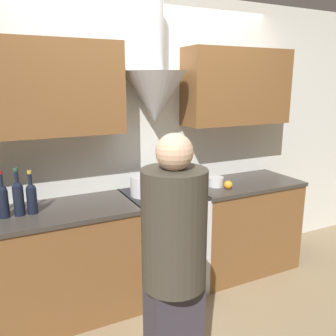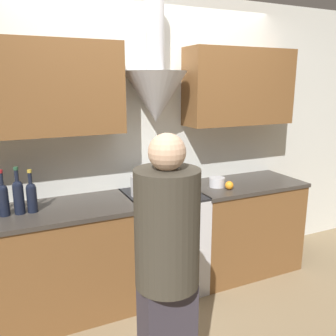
{
  "view_description": "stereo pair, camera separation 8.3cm",
  "coord_description": "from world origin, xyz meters",
  "px_view_note": "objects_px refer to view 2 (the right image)",
  "views": [
    {
      "loc": [
        -1.27,
        -2.32,
        1.84
      ],
      "look_at": [
        0.0,
        0.24,
        1.15
      ],
      "focal_mm": 38.0,
      "sensor_mm": 36.0,
      "label": 1
    },
    {
      "loc": [
        -1.2,
        -2.35,
        1.84
      ],
      "look_at": [
        0.0,
        0.24,
        1.15
      ],
      "focal_mm": 38.0,
      "sensor_mm": 36.0,
      "label": 2
    }
  ],
  "objects_px": {
    "wine_bottle_3": "(18,195)",
    "orange_fruit": "(229,185)",
    "stock_pot": "(146,185)",
    "person_foreground_left": "(167,273)",
    "mixing_bowl": "(176,186)",
    "saucepan": "(217,182)",
    "wine_bottle_4": "(32,195)",
    "stove_range": "(163,241)",
    "wine_bottle_2": "(3,198)"
  },
  "relations": [
    {
      "from": "wine_bottle_3",
      "to": "person_foreground_left",
      "type": "distance_m",
      "value": 1.37
    },
    {
      "from": "mixing_bowl",
      "to": "person_foreground_left",
      "type": "distance_m",
      "value": 1.4
    },
    {
      "from": "saucepan",
      "to": "person_foreground_left",
      "type": "xyz_separation_m",
      "value": [
        -1.05,
        -1.18,
        -0.06
      ]
    },
    {
      "from": "stove_range",
      "to": "person_foreground_left",
      "type": "xyz_separation_m",
      "value": [
        -0.51,
        -1.2,
        0.43
      ]
    },
    {
      "from": "wine_bottle_2",
      "to": "person_foreground_left",
      "type": "bearing_deg",
      "value": -58.07
    },
    {
      "from": "stock_pot",
      "to": "saucepan",
      "type": "height_order",
      "value": "stock_pot"
    },
    {
      "from": "wine_bottle_4",
      "to": "saucepan",
      "type": "xyz_separation_m",
      "value": [
        1.6,
        -0.01,
        -0.08
      ]
    },
    {
      "from": "wine_bottle_3",
      "to": "saucepan",
      "type": "xyz_separation_m",
      "value": [
        1.69,
        -0.01,
        -0.1
      ]
    },
    {
      "from": "orange_fruit",
      "to": "wine_bottle_3",
      "type": "bearing_deg",
      "value": 175.51
    },
    {
      "from": "stove_range",
      "to": "wine_bottle_3",
      "type": "bearing_deg",
      "value": -179.82
    },
    {
      "from": "wine_bottle_4",
      "to": "mixing_bowl",
      "type": "bearing_deg",
      "value": 1.94
    },
    {
      "from": "wine_bottle_3",
      "to": "mixing_bowl",
      "type": "relative_size",
      "value": 1.53
    },
    {
      "from": "stock_pot",
      "to": "wine_bottle_4",
      "type": "bearing_deg",
      "value": -177.84
    },
    {
      "from": "stock_pot",
      "to": "orange_fruit",
      "type": "relative_size",
      "value": 3.53
    },
    {
      "from": "stove_range",
      "to": "orange_fruit",
      "type": "xyz_separation_m",
      "value": [
        0.59,
        -0.14,
        0.49
      ]
    },
    {
      "from": "wine_bottle_3",
      "to": "saucepan",
      "type": "height_order",
      "value": "wine_bottle_3"
    },
    {
      "from": "stove_range",
      "to": "person_foreground_left",
      "type": "height_order",
      "value": "person_foreground_left"
    },
    {
      "from": "stove_range",
      "to": "wine_bottle_2",
      "type": "bearing_deg",
      "value": -179.86
    },
    {
      "from": "stock_pot",
      "to": "person_foreground_left",
      "type": "relative_size",
      "value": 0.17
    },
    {
      "from": "wine_bottle_3",
      "to": "stock_pot",
      "type": "relative_size",
      "value": 1.3
    },
    {
      "from": "orange_fruit",
      "to": "stove_range",
      "type": "bearing_deg",
      "value": 166.59
    },
    {
      "from": "saucepan",
      "to": "stove_range",
      "type": "bearing_deg",
      "value": 178.3
    },
    {
      "from": "stove_range",
      "to": "person_foreground_left",
      "type": "distance_m",
      "value": 1.37
    },
    {
      "from": "stove_range",
      "to": "saucepan",
      "type": "relative_size",
      "value": 6.2
    },
    {
      "from": "wine_bottle_2",
      "to": "orange_fruit",
      "type": "relative_size",
      "value": 4.45
    },
    {
      "from": "orange_fruit",
      "to": "saucepan",
      "type": "xyz_separation_m",
      "value": [
        -0.05,
        0.12,
        0.0
      ]
    },
    {
      "from": "wine_bottle_4",
      "to": "stock_pot",
      "type": "xyz_separation_m",
      "value": [
        0.92,
        0.03,
        -0.04
      ]
    },
    {
      "from": "orange_fruit",
      "to": "person_foreground_left",
      "type": "distance_m",
      "value": 1.53
    },
    {
      "from": "wine_bottle_3",
      "to": "wine_bottle_4",
      "type": "relative_size",
      "value": 1.09
    },
    {
      "from": "wine_bottle_4",
      "to": "mixing_bowl",
      "type": "distance_m",
      "value": 1.21
    },
    {
      "from": "saucepan",
      "to": "wine_bottle_3",
      "type": "bearing_deg",
      "value": 179.58
    },
    {
      "from": "stove_range",
      "to": "saucepan",
      "type": "height_order",
      "value": "saucepan"
    },
    {
      "from": "orange_fruit",
      "to": "wine_bottle_4",
      "type": "bearing_deg",
      "value": 175.34
    },
    {
      "from": "wine_bottle_3",
      "to": "wine_bottle_4",
      "type": "bearing_deg",
      "value": -1.25
    },
    {
      "from": "wine_bottle_2",
      "to": "stock_pot",
      "type": "distance_m",
      "value": 1.11
    },
    {
      "from": "wine_bottle_2",
      "to": "orange_fruit",
      "type": "distance_m",
      "value": 1.85
    },
    {
      "from": "stock_pot",
      "to": "mixing_bowl",
      "type": "bearing_deg",
      "value": 1.25
    },
    {
      "from": "wine_bottle_3",
      "to": "person_foreground_left",
      "type": "relative_size",
      "value": 0.22
    },
    {
      "from": "mixing_bowl",
      "to": "wine_bottle_4",
      "type": "bearing_deg",
      "value": -178.06
    },
    {
      "from": "wine_bottle_4",
      "to": "mixing_bowl",
      "type": "relative_size",
      "value": 1.4
    },
    {
      "from": "mixing_bowl",
      "to": "person_foreground_left",
      "type": "relative_size",
      "value": 0.14
    },
    {
      "from": "wine_bottle_2",
      "to": "mixing_bowl",
      "type": "relative_size",
      "value": 1.48
    },
    {
      "from": "wine_bottle_3",
      "to": "wine_bottle_4",
      "type": "xyz_separation_m",
      "value": [
        0.09,
        -0.0,
        -0.01
      ]
    },
    {
      "from": "wine_bottle_4",
      "to": "mixing_bowl",
      "type": "xyz_separation_m",
      "value": [
        1.21,
        0.04,
        -0.09
      ]
    },
    {
      "from": "stove_range",
      "to": "wine_bottle_3",
      "type": "height_order",
      "value": "wine_bottle_3"
    },
    {
      "from": "wine_bottle_4",
      "to": "person_foreground_left",
      "type": "xyz_separation_m",
      "value": [
        0.55,
        -1.19,
        -0.14
      ]
    },
    {
      "from": "wine_bottle_3",
      "to": "orange_fruit",
      "type": "relative_size",
      "value": 4.59
    },
    {
      "from": "stock_pot",
      "to": "mixing_bowl",
      "type": "xyz_separation_m",
      "value": [
        0.29,
        0.01,
        -0.04
      ]
    },
    {
      "from": "mixing_bowl",
      "to": "saucepan",
      "type": "xyz_separation_m",
      "value": [
        0.4,
        -0.05,
        0.0
      ]
    },
    {
      "from": "wine_bottle_4",
      "to": "orange_fruit",
      "type": "relative_size",
      "value": 4.22
    }
  ]
}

